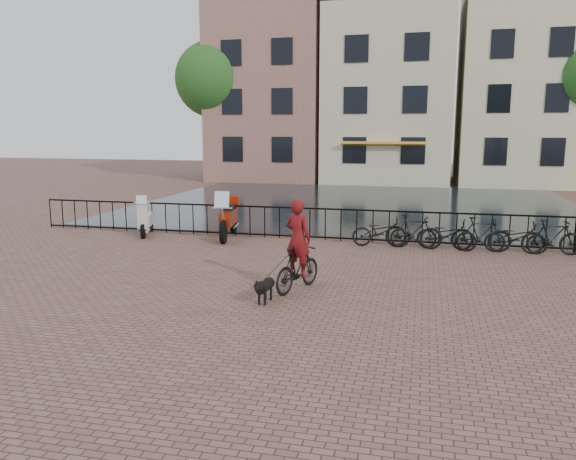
% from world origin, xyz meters
% --- Properties ---
extents(ground, '(100.00, 100.00, 0.00)m').
position_xyz_m(ground, '(0.00, 0.00, 0.00)').
color(ground, brown).
rests_on(ground, ground).
extents(canal_water, '(20.00, 20.00, 0.00)m').
position_xyz_m(canal_water, '(0.00, 17.30, 0.00)').
color(canal_water, black).
rests_on(canal_water, ground).
extents(railing, '(20.00, 0.05, 1.02)m').
position_xyz_m(railing, '(0.00, 8.00, 0.50)').
color(railing, black).
rests_on(railing, ground).
extents(canal_house_left, '(7.50, 9.00, 12.80)m').
position_xyz_m(canal_house_left, '(-7.50, 30.00, 6.40)').
color(canal_house_left, '#885C4F').
rests_on(canal_house_left, ground).
extents(canal_house_mid, '(8.00, 9.50, 11.80)m').
position_xyz_m(canal_house_mid, '(0.50, 30.00, 5.90)').
color(canal_house_mid, beige).
rests_on(canal_house_mid, ground).
extents(canal_house_right, '(7.00, 9.00, 13.30)m').
position_xyz_m(canal_house_right, '(8.50, 30.00, 6.65)').
color(canal_house_right, beige).
rests_on(canal_house_right, ground).
extents(tree_far_left, '(5.04, 5.04, 9.27)m').
position_xyz_m(tree_far_left, '(-11.00, 27.00, 6.73)').
color(tree_far_left, black).
rests_on(tree_far_left, ground).
extents(cyclist, '(1.06, 1.78, 2.35)m').
position_xyz_m(cyclist, '(0.40, 2.27, 0.89)').
color(cyclist, black).
rests_on(cyclist, ground).
extents(dog, '(0.32, 0.83, 0.55)m').
position_xyz_m(dog, '(-0.06, 1.27, 0.27)').
color(dog, black).
rests_on(dog, ground).
extents(motorcycle, '(0.91, 2.39, 1.66)m').
position_xyz_m(motorcycle, '(-3.09, 7.57, 0.83)').
color(motorcycle, '#96220A').
rests_on(motorcycle, ground).
extents(scooter, '(0.91, 1.61, 1.44)m').
position_xyz_m(scooter, '(-5.94, 7.45, 0.72)').
color(scooter, beige).
rests_on(scooter, ground).
extents(parked_bike_0, '(1.76, 0.75, 0.90)m').
position_xyz_m(parked_bike_0, '(1.80, 7.40, 0.45)').
color(parked_bike_0, black).
rests_on(parked_bike_0, ground).
extents(parked_bike_1, '(1.71, 0.65, 1.00)m').
position_xyz_m(parked_bike_1, '(2.75, 7.40, 0.50)').
color(parked_bike_1, black).
rests_on(parked_bike_1, ground).
extents(parked_bike_2, '(1.79, 0.85, 0.90)m').
position_xyz_m(parked_bike_2, '(3.70, 7.40, 0.45)').
color(parked_bike_2, black).
rests_on(parked_bike_2, ground).
extents(parked_bike_3, '(1.67, 0.48, 1.00)m').
position_xyz_m(parked_bike_3, '(4.65, 7.40, 0.50)').
color(parked_bike_3, black).
rests_on(parked_bike_3, ground).
extents(parked_bike_4, '(1.73, 0.63, 0.90)m').
position_xyz_m(parked_bike_4, '(5.60, 7.40, 0.45)').
color(parked_bike_4, black).
rests_on(parked_bike_4, ground).
extents(parked_bike_5, '(1.70, 0.60, 1.00)m').
position_xyz_m(parked_bike_5, '(6.55, 7.40, 0.50)').
color(parked_bike_5, black).
rests_on(parked_bike_5, ground).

